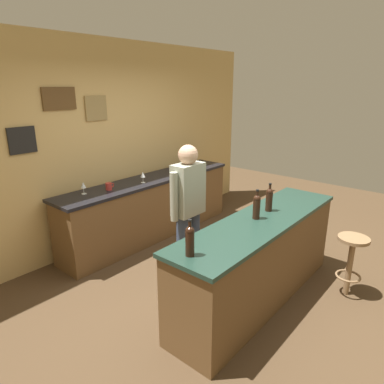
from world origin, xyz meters
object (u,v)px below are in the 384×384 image
wine_bottle_a (190,240)px  wine_bottle_b (257,206)px  wine_glass_b (143,175)px  wine_bottle_c (269,199)px  bar_stool (351,256)px  wine_glass_a (83,185)px  coffee_mug (109,186)px  bartender (188,207)px

wine_bottle_a → wine_bottle_b: size_ratio=1.00×
wine_bottle_b → wine_glass_b: (0.20, 1.91, -0.05)m
wine_bottle_c → bar_stool: bearing=-59.7°
wine_bottle_b → wine_glass_a: bearing=106.6°
wine_bottle_b → coffee_mug: 2.02m
wine_bottle_c → wine_glass_a: 2.27m
wine_bottle_b → coffee_mug: bearing=99.0°
wine_bottle_b → wine_glass_b: size_ratio=1.97×
wine_bottle_c → coffee_mug: size_ratio=2.45×
wine_bottle_b → bar_stool: bearing=-46.0°
wine_bottle_a → wine_bottle_c: same height
bartender → wine_glass_b: size_ratio=10.45×
bar_stool → wine_glass_b: size_ratio=4.39×
wine_bottle_c → wine_glass_b: wine_bottle_c is taller
wine_glass_a → coffee_mug: 0.33m
bar_stool → wine_bottle_c: 1.08m
bar_stool → wine_glass_b: 2.78m
wine_glass_a → wine_glass_b: 0.84m
wine_bottle_b → wine_glass_b: wine_bottle_b is taller
wine_glass_a → coffee_mug: wine_glass_a is taller
wine_bottle_c → wine_bottle_a: bearing=-179.5°
wine_bottle_a → wine_bottle_b: bearing=-0.0°
wine_bottle_b → wine_glass_a: 2.18m
bartender → wine_bottle_a: bearing=-138.4°
wine_glass_b → wine_bottle_b: bearing=-96.0°
wine_glass_a → wine_glass_b: same height
bar_stool → wine_glass_a: wine_glass_a is taller
wine_bottle_c → wine_glass_b: 1.90m
wine_bottle_a → coffee_mug: (0.71, 1.99, -0.11)m
coffee_mug → wine_glass_a: bearing=162.2°
bar_stool → wine_glass_a: 3.21m
wine_bottle_b → wine_bottle_a: bearing=180.0°
bar_stool → coffee_mug: size_ratio=5.44×
bartender → wine_bottle_a: size_ratio=5.29×
bartender → wine_bottle_a: bartender is taller
wine_glass_b → wine_bottle_c: bearing=-87.5°
wine_glass_b → coffee_mug: size_ratio=1.24×
wine_bottle_b → wine_glass_b: bearing=84.0°
bartender → wine_bottle_c: bartender is taller
wine_bottle_c → coffee_mug: 2.07m
wine_bottle_b → coffee_mug: (-0.31, 1.99, -0.11)m
wine_glass_b → wine_glass_a: bearing=167.7°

